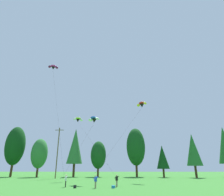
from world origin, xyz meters
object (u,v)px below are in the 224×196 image
object	(u,v)px
parafoil_kite_low_magenta	(53,67)
picnic_cooler	(113,187)
kite_flyer_far	(117,179)
parafoil_kite_far_lime_white	(78,120)
kite_flyer_mid	(96,180)
backpack	(75,187)
parafoil_kite_mid_red_yellow	(142,104)
kite_flyer_near	(66,180)
utility_pole	(58,151)
parafoil_kite_high_blue_white	(94,119)

from	to	relation	value
parafoil_kite_low_magenta	picnic_cooler	size ratio (longest dim) A/B	42.72
kite_flyer_far	parafoil_kite_far_lime_white	xyz separation A→B (m)	(-8.95, 14.10, 12.25)
parafoil_kite_low_magenta	kite_flyer_mid	bearing A→B (deg)	-39.93
kite_flyer_far	backpack	xyz separation A→B (m)	(-5.69, -1.95, -0.80)
parafoil_kite_mid_red_yellow	backpack	xyz separation A→B (m)	(-11.64, -14.25, -16.13)
kite_flyer_near	parafoil_kite_mid_red_yellow	xyz separation A→B (m)	(13.22, 13.06, 15.33)
utility_pole	parafoil_kite_high_blue_white	distance (m)	18.18
kite_flyer_mid	kite_flyer_far	world-z (taller)	same
parafoil_kite_mid_red_yellow	parafoil_kite_far_lime_white	bearing A→B (deg)	173.10
kite_flyer_far	backpack	size ratio (longest dim) A/B	4.23
picnic_cooler	kite_flyer_near	bearing A→B (deg)	101.13
parafoil_kite_mid_red_yellow	parafoil_kite_low_magenta	world-z (taller)	parafoil_kite_low_magenta
backpack	parafoil_kite_mid_red_yellow	bearing A→B (deg)	-110.57
picnic_cooler	parafoil_kite_far_lime_white	bearing A→B (deg)	47.97
utility_pole	picnic_cooler	distance (m)	27.46
utility_pole	kite_flyer_near	bearing A→B (deg)	-70.10
picnic_cooler	kite_flyer_mid	bearing A→B (deg)	116.04
utility_pole	kite_flyer_mid	distance (m)	26.29
kite_flyer_near	parafoil_kite_mid_red_yellow	world-z (taller)	parafoil_kite_mid_red_yellow
utility_pole	parafoil_kite_mid_red_yellow	world-z (taller)	parafoil_kite_mid_red_yellow
parafoil_kite_mid_red_yellow	kite_flyer_near	bearing A→B (deg)	-135.35
utility_pole	parafoil_kite_low_magenta	distance (m)	21.61
kite_flyer_mid	kite_flyer_far	distance (m)	3.55
kite_flyer_near	parafoil_kite_low_magenta	xyz separation A→B (m)	(-6.38, 7.69, 22.24)
kite_flyer_near	kite_flyer_mid	size ratio (longest dim) A/B	1.00
kite_flyer_mid	parafoil_kite_mid_red_yellow	bearing A→B (deg)	58.41
kite_flyer_near	utility_pole	bearing A→B (deg)	109.90
parafoil_kite_high_blue_white	utility_pole	bearing A→B (deg)	127.49
parafoil_kite_high_blue_white	backpack	size ratio (longest dim) A/B	26.43
parafoil_kite_high_blue_white	backpack	bearing A→B (deg)	-98.62
parafoil_kite_far_lime_white	backpack	size ratio (longest dim) A/B	37.45
parafoil_kite_mid_red_yellow	parafoil_kite_far_lime_white	xyz separation A→B (m)	(-14.90, 1.80, -3.09)
utility_pole	kite_flyer_near	xyz separation A→B (m)	(7.73, -21.35, -5.55)
utility_pole	picnic_cooler	bearing A→B (deg)	-57.02
kite_flyer_far	picnic_cooler	distance (m)	2.05
kite_flyer_near	kite_flyer_mid	world-z (taller)	same
kite_flyer_mid	kite_flyer_far	size ratio (longest dim) A/B	1.00
kite_flyer_near	parafoil_kite_high_blue_white	bearing A→B (deg)	68.85
parafoil_kite_high_blue_white	parafoil_kite_far_lime_white	world-z (taller)	parafoil_kite_far_lime_white
kite_flyer_mid	parafoil_kite_low_magenta	bearing A→B (deg)	140.07
parafoil_kite_far_lime_white	kite_flyer_near	bearing A→B (deg)	-83.57
kite_flyer_mid	kite_flyer_near	bearing A→B (deg)	163.34
kite_flyer_far	parafoil_kite_high_blue_white	size ratio (longest dim) A/B	0.16
utility_pole	kite_flyer_far	size ratio (longest dim) A/B	7.42
parafoil_kite_high_blue_white	kite_flyer_mid	bearing A→B (deg)	-80.42
parafoil_kite_high_blue_white	picnic_cooler	bearing A→B (deg)	-65.43
parafoil_kite_high_blue_white	picnic_cooler	xyz separation A→B (m)	(3.91, -8.55, -11.42)
kite_flyer_near	backpack	size ratio (longest dim) A/B	4.23
kite_flyer_mid	picnic_cooler	xyz separation A→B (m)	(2.42, 0.26, -0.83)
parafoil_kite_high_blue_white	parafoil_kite_mid_red_yellow	bearing A→B (deg)	28.33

